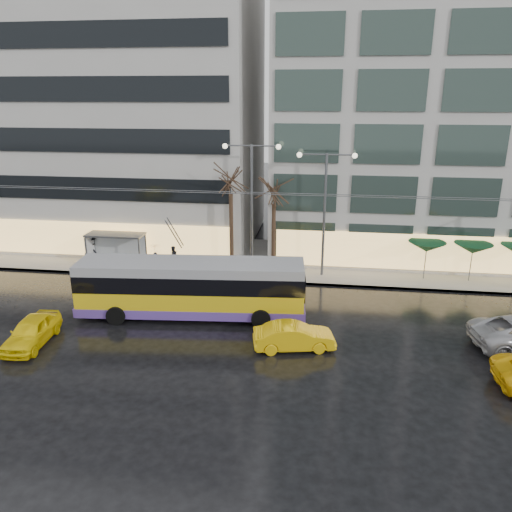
% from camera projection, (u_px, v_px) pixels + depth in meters
% --- Properties ---
extents(ground, '(140.00, 140.00, 0.00)m').
position_uv_depth(ground, '(184.00, 342.00, 26.10)').
color(ground, black).
rests_on(ground, ground).
extents(sidewalk, '(80.00, 10.00, 0.15)m').
position_uv_depth(sidewalk, '(258.00, 258.00, 38.99)').
color(sidewalk, gray).
rests_on(sidewalk, ground).
extents(kerb, '(80.00, 0.10, 0.15)m').
position_uv_depth(kerb, '(248.00, 281.00, 34.34)').
color(kerb, slate).
rests_on(kerb, ground).
extents(building_left, '(34.00, 14.00, 22.00)m').
position_uv_depth(building_left, '(57.00, 108.00, 42.58)').
color(building_left, '#AAA7A2').
rests_on(building_left, sidewalk).
extents(building_right, '(32.00, 14.00, 25.00)m').
position_uv_depth(building_right, '(490.00, 89.00, 37.56)').
color(building_right, '#AAA7A2').
rests_on(building_right, sidewalk).
extents(trolleybus, '(13.13, 5.35, 6.01)m').
position_uv_depth(trolleybus, '(191.00, 290.00, 28.66)').
color(trolleybus, gold).
rests_on(trolleybus, ground).
extents(catenary, '(42.24, 5.12, 7.00)m').
position_uv_depth(catenary, '(230.00, 226.00, 32.11)').
color(catenary, '#595B60').
rests_on(catenary, ground).
extents(bus_shelter, '(4.20, 1.60, 2.51)m').
position_uv_depth(bus_shelter, '(112.00, 242.00, 36.64)').
color(bus_shelter, '#595B60').
rests_on(bus_shelter, sidewalk).
extents(street_lamp_near, '(3.96, 0.36, 9.03)m').
position_uv_depth(street_lamp_near, '(252.00, 191.00, 34.13)').
color(street_lamp_near, '#595B60').
rests_on(street_lamp_near, sidewalk).
extents(street_lamp_far, '(3.96, 0.36, 8.53)m').
position_uv_depth(street_lamp_far, '(325.00, 197.00, 33.57)').
color(street_lamp_far, '#595B60').
rests_on(street_lamp_far, sidewalk).
extents(tree_a, '(3.20, 3.20, 8.40)m').
position_uv_depth(tree_a, '(230.00, 174.00, 34.18)').
color(tree_a, black).
rests_on(tree_a, sidewalk).
extents(tree_b, '(3.20, 3.20, 7.70)m').
position_uv_depth(tree_b, '(274.00, 185.00, 34.19)').
color(tree_b, black).
rests_on(tree_b, sidewalk).
extents(parasol_a, '(2.50, 2.50, 2.65)m').
position_uv_depth(parasol_a, '(427.00, 247.00, 33.87)').
color(parasol_a, '#595B60').
rests_on(parasol_a, sidewalk).
extents(parasol_b, '(2.50, 2.50, 2.65)m').
position_uv_depth(parasol_b, '(473.00, 249.00, 33.48)').
color(parasol_b, '#595B60').
rests_on(parasol_b, sidewalk).
extents(taxi_a, '(1.98, 4.29, 1.43)m').
position_uv_depth(taxi_a, '(32.00, 331.00, 25.69)').
color(taxi_a, yellow).
rests_on(taxi_a, ground).
extents(taxi_b, '(4.33, 2.27, 1.36)m').
position_uv_depth(taxi_b, '(294.00, 337.00, 25.22)').
color(taxi_b, yellow).
rests_on(taxi_b, ground).
extents(pedestrian_a, '(1.09, 1.10, 2.19)m').
position_uv_depth(pedestrian_a, '(155.00, 254.00, 35.05)').
color(pedestrian_a, black).
rests_on(pedestrian_a, sidewalk).
extents(pedestrian_b, '(0.98, 0.96, 1.60)m').
position_uv_depth(pedestrian_b, '(173.00, 257.00, 36.63)').
color(pedestrian_b, black).
rests_on(pedestrian_b, sidewalk).
extents(pedestrian_c, '(1.14, 0.86, 2.11)m').
position_uv_depth(pedestrian_c, '(91.00, 249.00, 37.36)').
color(pedestrian_c, black).
rests_on(pedestrian_c, sidewalk).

